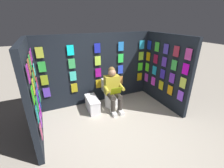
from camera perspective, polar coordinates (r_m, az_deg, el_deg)
The scene contains 7 objects.
ground_plane at distance 3.54m, azimuth 5.51°, elevation -18.90°, with size 30.00×30.00×0.00m, color #B2A899.
display_wall_back at distance 4.52m, azimuth -5.51°, elevation 5.50°, with size 3.39×0.14×2.01m.
display_wall_left at distance 4.59m, azimuth 19.11°, elevation 4.64°, with size 0.14×1.78×2.01m.
display_wall_right at distance 3.44m, azimuth -27.56°, elevation -2.89°, with size 0.14×1.78×2.01m.
toilet at distance 4.48m, azimuth -0.63°, elevation -3.91°, with size 0.42×0.57×0.77m.
person_reading at distance 4.18m, azimuth 0.43°, elevation -1.88°, with size 0.54×0.70×1.19m.
comic_longbox_near at distance 4.30m, azimuth -7.26°, elevation -7.42°, with size 0.30×0.65×0.38m.
Camera 1 is at (1.37, 2.25, 2.36)m, focal length 24.67 mm.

